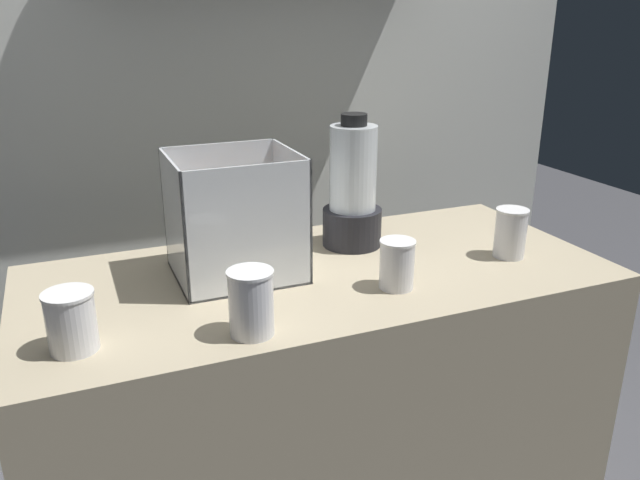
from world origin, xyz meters
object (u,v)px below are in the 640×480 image
Objects in this scene: juice_cup_orange_far_left at (72,324)px; juice_cup_orange_right at (510,236)px; blender_pitcher at (353,193)px; juice_cup_carrot_left at (251,307)px; carrot_display_bin at (235,238)px; juice_cup_beet_middle at (397,266)px.

juice_cup_orange_right reaches higher than juice_cup_orange_far_left.
blender_pitcher is 0.55m from juice_cup_carrot_left.
carrot_display_bin is 0.45m from juice_cup_orange_far_left.
juice_cup_carrot_left is 1.05× the size of juice_cup_orange_right.
blender_pitcher is at bearing 23.48° from juice_cup_orange_far_left.
juice_cup_carrot_left is at bearing -99.74° from carrot_display_bin.
juice_cup_orange_right is (1.05, 0.08, 0.00)m from juice_cup_orange_far_left.
juice_cup_carrot_left is (-0.05, -0.30, -0.03)m from carrot_display_bin.
juice_cup_carrot_left is 0.38m from juice_cup_beet_middle.
juice_cup_orange_far_left is 0.69m from juice_cup_beet_middle.
juice_cup_orange_far_left reaches higher than juice_cup_beet_middle.
blender_pitcher reaches higher than juice_cup_orange_far_left.
blender_pitcher is 0.31m from juice_cup_beet_middle.
blender_pitcher is at bearing 145.26° from juice_cup_orange_right.
carrot_display_bin is at bearing 144.97° from juice_cup_beet_middle.
juice_cup_orange_right is at bearing -34.74° from blender_pitcher.
carrot_display_bin is 2.32× the size of juice_cup_orange_right.
juice_cup_orange_right is at bearing 4.29° from juice_cup_orange_far_left.
carrot_display_bin is 0.31m from juice_cup_carrot_left.
carrot_display_bin is 2.57× the size of juice_cup_beet_middle.
juice_cup_orange_far_left is at bearing -175.71° from juice_cup_orange_right.
juice_cup_orange_far_left is at bearing 168.26° from juice_cup_carrot_left.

